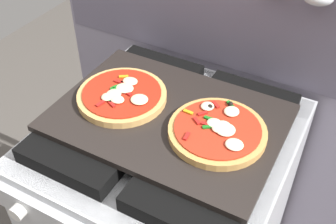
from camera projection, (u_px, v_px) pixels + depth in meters
The scene contains 4 objects.
kitchen_backsplash at pixel (220, 85), 1.28m from camera, with size 1.10×0.09×1.55m.
baking_tray at pixel (168, 118), 0.98m from camera, with size 0.54×0.38×0.02m, color black.
pizza_left at pixel (123, 95), 1.01m from camera, with size 0.22×0.22×0.03m.
pizza_right at pixel (218, 131), 0.91m from camera, with size 0.22×0.22×0.03m.
Camera 1 is at (0.35, -0.64, 1.56)m, focal length 43.47 mm.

